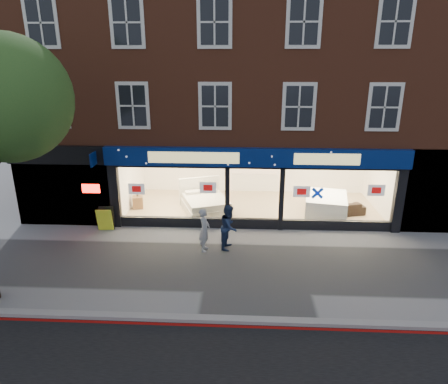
# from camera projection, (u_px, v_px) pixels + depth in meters

# --- Properties ---
(ground) EXTENTS (120.00, 120.00, 0.00)m
(ground) POSITION_uv_depth(u_px,v_px,m) (255.00, 266.00, 13.03)
(ground) COLOR gray
(ground) RESTS_ON ground
(kerb_line) EXTENTS (60.00, 0.10, 0.01)m
(kerb_line) POSITION_uv_depth(u_px,v_px,m) (258.00, 327.00, 10.10)
(kerb_line) COLOR #8C0A07
(kerb_line) RESTS_ON ground
(kerb_stone) EXTENTS (60.00, 0.25, 0.12)m
(kerb_stone) POSITION_uv_depth(u_px,v_px,m) (258.00, 320.00, 10.27)
(kerb_stone) COLOR gray
(kerb_stone) RESTS_ON ground
(showroom_floor) EXTENTS (11.00, 4.50, 0.10)m
(showroom_floor) POSITION_uv_depth(u_px,v_px,m) (253.00, 207.00, 17.98)
(showroom_floor) COLOR tan
(showroom_floor) RESTS_ON ground
(building) EXTENTS (19.00, 8.26, 10.30)m
(building) POSITION_uv_depth(u_px,v_px,m) (255.00, 52.00, 17.43)
(building) COLOR brown
(building) RESTS_ON ground
(display_bed) EXTENTS (2.47, 2.70, 1.25)m
(display_bed) POSITION_uv_depth(u_px,v_px,m) (205.00, 203.00, 17.37)
(display_bed) COLOR beige
(display_bed) RESTS_ON showroom_floor
(bedside_table) EXTENTS (0.55, 0.55, 0.55)m
(bedside_table) POSITION_uv_depth(u_px,v_px,m) (138.00, 202.00, 17.69)
(bedside_table) COLOR brown
(bedside_table) RESTS_ON showroom_floor
(mattress_stack) EXTENTS (2.02, 2.37, 0.82)m
(mattress_stack) POSITION_uv_depth(u_px,v_px,m) (326.00, 205.00, 16.99)
(mattress_stack) COLOR white
(mattress_stack) RESTS_ON showroom_floor
(sofa) EXTENTS (2.01, 1.20, 0.55)m
(sofa) POSITION_uv_depth(u_px,v_px,m) (342.00, 208.00, 16.98)
(sofa) COLOR black
(sofa) RESTS_ON showroom_floor
(a_board) EXTENTS (0.64, 0.44, 0.93)m
(a_board) POSITION_uv_depth(u_px,v_px,m) (106.00, 219.00, 15.62)
(a_board) COLOR yellow
(a_board) RESTS_ON ground
(pedestrian_grey) EXTENTS (0.42, 0.60, 1.57)m
(pedestrian_grey) POSITION_uv_depth(u_px,v_px,m) (204.00, 230.00, 13.89)
(pedestrian_grey) COLOR #9FA2A6
(pedestrian_grey) RESTS_ON ground
(pedestrian_blue) EXTENTS (0.76, 0.89, 1.62)m
(pedestrian_blue) POSITION_uv_depth(u_px,v_px,m) (229.00, 227.00, 14.06)
(pedestrian_blue) COLOR #1A2849
(pedestrian_blue) RESTS_ON ground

